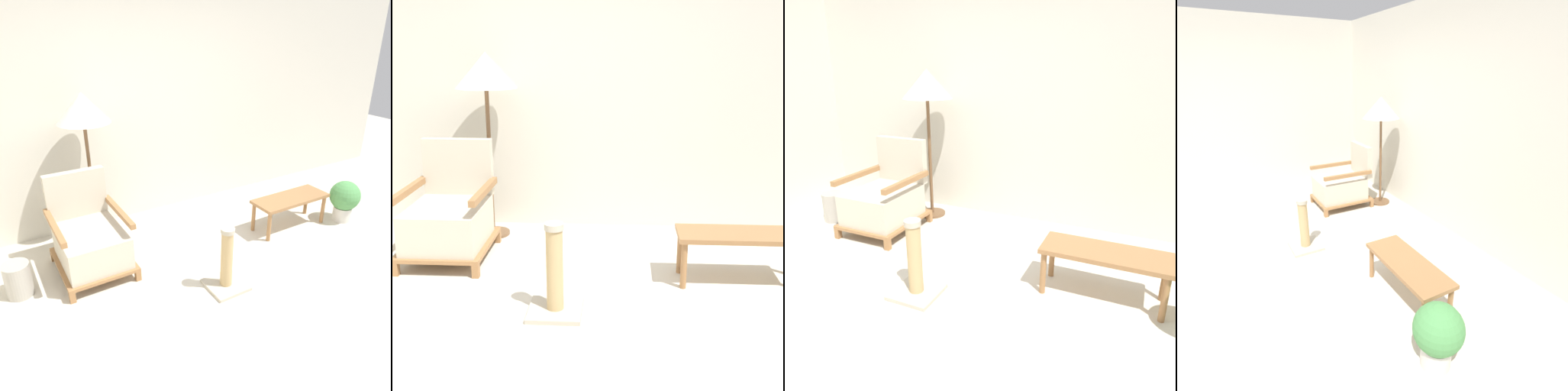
{
  "view_description": "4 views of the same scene",
  "coord_description": "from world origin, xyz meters",
  "views": [
    {
      "loc": [
        -1.77,
        -1.77,
        2.19
      ],
      "look_at": [
        0.05,
        1.28,
        0.55
      ],
      "focal_mm": 35.0,
      "sensor_mm": 36.0,
      "label": 1
    },
    {
      "loc": [
        0.29,
        -2.63,
        1.66
      ],
      "look_at": [
        0.05,
        1.28,
        0.55
      ],
      "focal_mm": 50.0,
      "sensor_mm": 36.0,
      "label": 2
    },
    {
      "loc": [
        1.34,
        -1.55,
        1.64
      ],
      "look_at": [
        0.05,
        1.28,
        0.55
      ],
      "focal_mm": 35.0,
      "sensor_mm": 36.0,
      "label": 3
    },
    {
      "loc": [
        2.95,
        -0.31,
        1.9
      ],
      "look_at": [
        0.05,
        1.28,
        0.55
      ],
      "focal_mm": 28.0,
      "sensor_mm": 36.0,
      "label": 4
    }
  ],
  "objects": [
    {
      "name": "floor_lamp",
      "position": [
        -0.83,
        1.9,
        1.38
      ],
      "size": [
        0.52,
        0.52,
        1.58
      ],
      "color": "brown",
      "rests_on": "ground_plane"
    },
    {
      "name": "wall_back",
      "position": [
        0.0,
        2.25,
        1.35
      ],
      "size": [
        8.0,
        0.06,
        2.7
      ],
      "color": "beige",
      "rests_on": "ground_plane"
    },
    {
      "name": "armchair",
      "position": [
        -1.05,
        1.37,
        0.32
      ],
      "size": [
        0.65,
        0.78,
        0.9
      ],
      "color": "olive",
      "rests_on": "ground_plane"
    },
    {
      "name": "ground_plane",
      "position": [
        0.0,
        0.0,
        0.0
      ],
      "size": [
        14.0,
        14.0,
        0.0
      ],
      "primitive_type": "plane",
      "color": "beige"
    },
    {
      "name": "coffee_table",
      "position": [
        1.15,
        1.02,
        0.32
      ],
      "size": [
        0.9,
        0.35,
        0.37
      ],
      "color": "olive",
      "rests_on": "ground_plane"
    },
    {
      "name": "scratching_post",
      "position": [
        -0.1,
        0.48,
        0.21
      ],
      "size": [
        0.34,
        0.34,
        0.6
      ],
      "color": "#B2A893",
      "rests_on": "ground_plane"
    }
  ]
}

